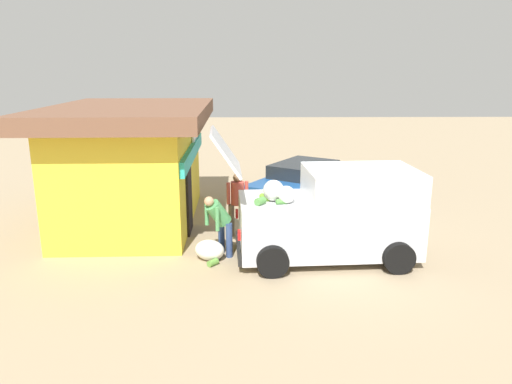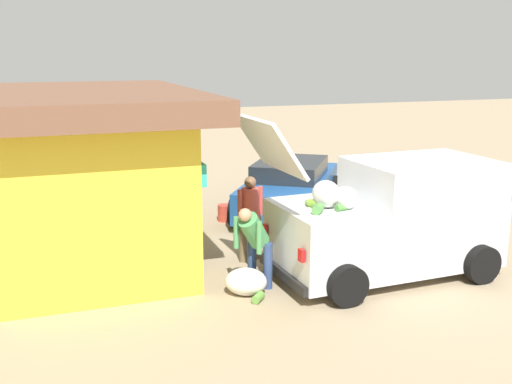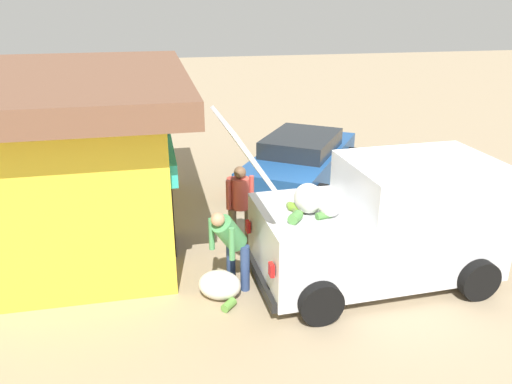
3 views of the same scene
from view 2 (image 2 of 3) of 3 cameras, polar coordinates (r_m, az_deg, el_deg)
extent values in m
plane|color=#9E896B|center=(12.61, 9.68, -5.23)|extent=(60.00, 60.00, 0.00)
cube|color=yellow|center=(12.10, -15.41, 0.55)|extent=(5.32, 3.23, 2.79)
cube|color=#2DB7B2|center=(12.22, -7.94, 3.68)|extent=(5.00, 0.22, 0.36)
cube|color=black|center=(11.51, -6.96, -1.73)|extent=(0.90, 0.08, 2.00)
cube|color=white|center=(13.30, -9.11, 5.62)|extent=(1.50, 0.09, 0.60)
cube|color=brown|center=(11.87, -15.88, 8.09)|extent=(6.31, 4.22, 0.40)
cube|color=silver|center=(11.13, 11.79, -3.66)|extent=(2.09, 3.97, 1.17)
cube|color=silver|center=(11.32, 15.12, 1.24)|extent=(1.94, 2.50, 0.66)
cube|color=black|center=(12.05, 19.50, 1.47)|extent=(1.60, 0.17, 0.50)
cube|color=silver|center=(9.71, 1.19, 4.38)|extent=(1.73, 0.73, 0.91)
ellipsoid|color=silver|center=(10.28, 6.51, -0.18)|extent=(0.54, 0.45, 0.45)
ellipsoid|color=silver|center=(10.23, 8.31, -0.53)|extent=(0.44, 0.37, 0.37)
cylinder|color=olive|center=(10.31, 5.17, -1.09)|extent=(0.26, 0.18, 0.11)
cylinder|color=#4E8E3E|center=(10.13, 7.98, -1.40)|extent=(0.17, 0.26, 0.11)
cylinder|color=#6EA22E|center=(10.27, 5.55, -1.08)|extent=(0.27, 0.26, 0.13)
cylinder|color=#539446|center=(9.90, 5.76, -1.55)|extent=(0.28, 0.27, 0.16)
cube|color=black|center=(10.37, 2.43, -7.59)|extent=(1.79, 0.18, 0.16)
cube|color=red|center=(9.55, 4.22, -5.87)|extent=(0.14, 0.07, 0.20)
cube|color=red|center=(10.83, 0.82, -3.53)|extent=(0.14, 0.07, 0.20)
cylinder|color=black|center=(11.29, 20.16, -6.30)|extent=(0.26, 0.68, 0.67)
cylinder|color=black|center=(12.77, 14.15, -3.64)|extent=(0.26, 0.68, 0.67)
cylinder|color=black|center=(9.79, 8.45, -8.58)|extent=(0.26, 0.68, 0.67)
cylinder|color=black|center=(11.48, 3.37, -5.16)|extent=(0.26, 0.68, 0.67)
cube|color=#1E4C8C|center=(15.09, 3.15, 0.10)|extent=(4.60, 3.85, 0.70)
cube|color=#1E2328|center=(14.98, 3.18, 2.15)|extent=(2.59, 2.43, 0.40)
cylinder|color=black|center=(13.97, -1.88, -1.81)|extent=(0.67, 0.55, 0.66)
cylinder|color=black|center=(13.57, 5.79, -2.32)|extent=(0.67, 0.55, 0.66)
cylinder|color=black|center=(16.75, 1.00, 0.73)|extent=(0.67, 0.55, 0.66)
cylinder|color=black|center=(16.42, 7.41, 0.36)|extent=(0.67, 0.55, 0.66)
cylinder|color=#726047|center=(11.80, 0.13, -4.23)|extent=(0.15, 0.15, 0.82)
cylinder|color=#726047|center=(11.60, -1.20, -4.54)|extent=(0.15, 0.15, 0.82)
cylinder|color=#CC4C3F|center=(11.51, -0.53, -1.05)|extent=(0.43, 0.43, 0.58)
sphere|color=brown|center=(11.41, -0.54, 0.90)|extent=(0.22, 0.22, 0.22)
cylinder|color=#CC4C3F|center=(11.65, 0.41, -0.81)|extent=(0.09, 0.09, 0.55)
cylinder|color=#CC4C3F|center=(11.36, -1.50, -1.17)|extent=(0.09, 0.09, 0.55)
cylinder|color=navy|center=(10.35, 1.12, -6.84)|extent=(0.15, 0.15, 0.79)
cylinder|color=navy|center=(10.54, -0.38, -6.46)|extent=(0.15, 0.15, 0.79)
cylinder|color=#4C9959|center=(10.13, -0.20, -3.58)|extent=(0.62, 0.69, 0.65)
sphere|color=tan|center=(9.87, -1.03, -2.13)|extent=(0.22, 0.22, 0.22)
cylinder|color=#4C9959|center=(9.87, 0.30, -4.26)|extent=(0.09, 0.09, 0.53)
cylinder|color=#4C9959|center=(10.16, -1.85, -3.77)|extent=(0.09, 0.09, 0.53)
ellipsoid|color=silver|center=(10.16, -0.93, -8.29)|extent=(0.77, 0.85, 0.45)
cylinder|color=green|center=(10.52, -1.59, -8.47)|extent=(0.27, 0.25, 0.12)
cylinder|color=#609A3E|center=(9.94, 0.20, -9.75)|extent=(0.28, 0.27, 0.14)
cylinder|color=#57A73C|center=(10.48, -0.80, -8.50)|extent=(0.27, 0.30, 0.14)
cylinder|color=#BF3F33|center=(14.39, -2.91, -1.94)|extent=(0.33, 0.33, 0.38)
camera|label=1|loc=(3.86, 86.32, 4.24)|focal=33.41mm
camera|label=3|loc=(3.11, 27.57, 22.89)|focal=35.37mm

